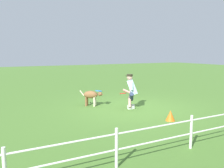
{
  "coord_description": "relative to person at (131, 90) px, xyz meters",
  "views": [
    {
      "loc": [
        4.82,
        7.37,
        2.11
      ],
      "look_at": [
        0.6,
        -0.62,
        0.9
      ],
      "focal_mm": 38.23,
      "sensor_mm": 36.0,
      "label": 1
    }
  ],
  "objects": [
    {
      "name": "ground_plane",
      "position": [
        -0.05,
        0.11,
        -0.7
      ],
      "size": [
        60.0,
        60.0,
        0.0
      ],
      "primitive_type": "plane",
      "color": "#4E7B30"
    },
    {
      "name": "person",
      "position": [
        0.0,
        0.0,
        0.0
      ],
      "size": [
        0.71,
        0.63,
        1.29
      ],
      "rotation": [
        0.0,
        0.0,
        -0.55
      ],
      "color": "silver",
      "rests_on": "ground_plane"
    },
    {
      "name": "dog",
      "position": [
        1.16,
        -1.06,
        -0.27
      ],
      "size": [
        0.8,
        0.68,
        0.61
      ],
      "rotation": [
        0.0,
        0.0,
        2.45
      ],
      "color": "brown",
      "rests_on": "ground_plane"
    },
    {
      "name": "frisbee_flying",
      "position": [
        0.91,
        -0.94,
        -0.1
      ],
      "size": [
        0.28,
        0.28,
        0.07
      ],
      "primitive_type": "cylinder",
      "rotation": [
        -0.04,
        0.12,
        3.14
      ],
      "color": "#2581EB"
    },
    {
      "name": "frisbee_held",
      "position": [
        0.38,
        0.05,
        -0.09
      ],
      "size": [
        0.3,
        0.3,
        0.07
      ],
      "primitive_type": "cylinder",
      "rotation": [
        -0.01,
        0.2,
        4.45
      ],
      "color": "red",
      "rests_on": "person"
    },
    {
      "name": "fence",
      "position": [
        -0.05,
        3.84,
        -0.25
      ],
      "size": [
        16.9,
        0.06,
        0.75
      ],
      "color": "white",
      "rests_on": "ground_plane"
    },
    {
      "name": "training_cone",
      "position": [
        -0.19,
        1.98,
        -0.54
      ],
      "size": [
        0.29,
        0.29,
        0.32
      ],
      "primitive_type": "cone",
      "color": "orange",
      "rests_on": "ground_plane"
    }
  ]
}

